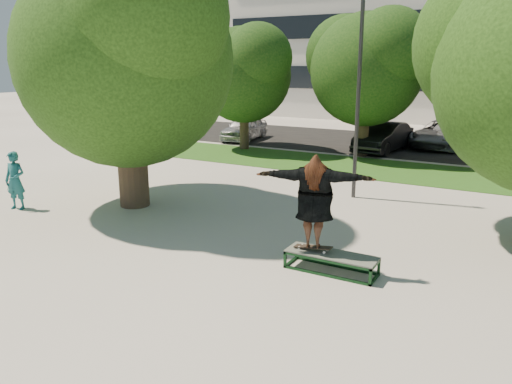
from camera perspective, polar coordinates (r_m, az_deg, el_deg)
The scene contains 16 objects.
ground at distance 11.66m, azimuth -1.71°, elevation -5.53°, with size 120.00×120.00×0.00m, color gray.
grass_strip at distance 19.84m, azimuth 15.26°, elevation 2.40°, with size 30.00×4.00×0.02m, color #284C15.
asphalt_strip at distance 26.29m, azimuth 16.77°, elevation 5.17°, with size 40.00×8.00×0.01m, color black.
tree_left at distance 14.47m, azimuth -14.72°, elevation 15.75°, with size 6.96×5.95×7.12m.
bg_tree_left at distance 23.83m, azimuth -1.46°, elevation 13.88°, with size 5.28×4.51×5.77m.
bg_tree_mid at distance 22.48m, azimuth 12.41°, elevation 14.24°, with size 5.76×4.92×6.24m.
bg_tree_right at distance 20.97m, azimuth 26.69°, elevation 11.64°, with size 5.04×4.31×5.43m.
lamppost at distance 15.13m, azimuth 11.63°, elevation 11.02°, with size 0.25×0.15×6.11m.
office_building at distance 42.23m, azimuth 20.09°, elevation 19.12°, with size 30.00×14.12×16.00m.
grind_box at distance 10.02m, azimuth 8.58°, elevation -7.98°, with size 1.80×0.60×0.38m.
skater_rig at distance 9.77m, azimuth 6.70°, elevation -1.09°, with size 2.38×1.22×1.94m.
bystander at distance 15.45m, azimuth -25.81°, elevation 1.18°, with size 0.60×0.39×1.64m, color #18575C.
car_silver_a at distance 26.85m, azimuth -1.32°, elevation 7.33°, with size 1.51×3.76×1.28m, color #B6B5BB.
car_dark at distance 23.91m, azimuth 14.33°, elevation 6.09°, with size 1.43×4.11×1.35m, color black.
car_grey at distance 26.16m, azimuth 20.49°, elevation 6.23°, with size 2.12×4.60×1.28m, color slate.
car_silver_b at distance 26.31m, azimuth 21.63°, elevation 6.27°, with size 1.92×4.73×1.37m, color #A3A4A8.
Camera 1 is at (5.71, -9.35, 3.99)m, focal length 35.00 mm.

